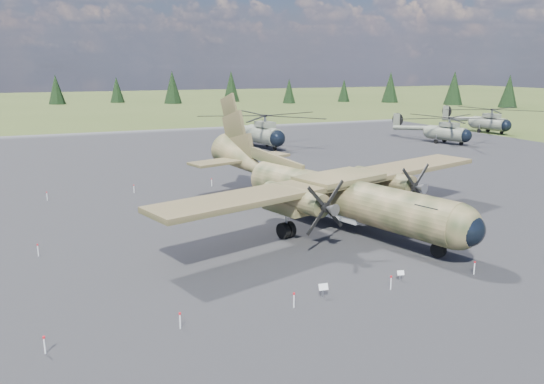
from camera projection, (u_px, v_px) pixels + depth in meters
name	position (u px, v px, depth m)	size (l,w,h in m)	color
ground	(268.00, 228.00, 41.32)	(500.00, 500.00, 0.00)	#485224
apron	(229.00, 199.00, 50.32)	(120.00, 120.00, 0.04)	#515055
transport_plane	(328.00, 187.00, 41.76)	(31.27, 27.89, 10.46)	#323B20
helicopter_near	(263.00, 124.00, 81.03)	(23.23, 25.37, 5.17)	gray
helicopter_mid	(447.00, 125.00, 85.84)	(21.46, 21.99, 4.36)	gray
helicopter_far	(489.00, 116.00, 99.83)	(20.44, 22.41, 4.58)	gray
info_placard_left	(323.00, 288.00, 28.81)	(0.54, 0.27, 0.81)	gray
info_placard_right	(400.00, 274.00, 31.10)	(0.43, 0.26, 0.64)	gray
barrier_fence	(263.00, 223.00, 40.96)	(33.12, 29.62, 0.85)	white
treeline	(391.00, 162.00, 41.96)	(317.02, 317.80, 10.97)	black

